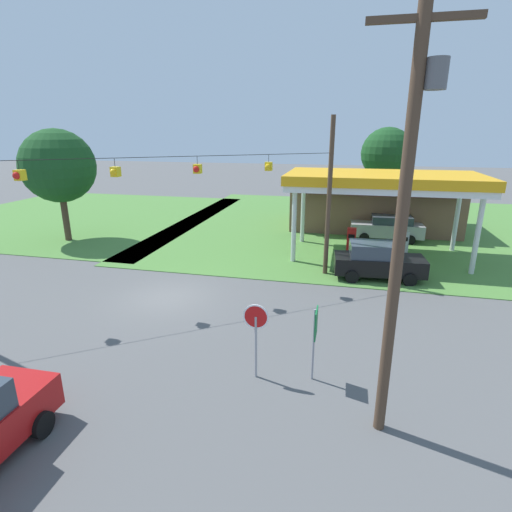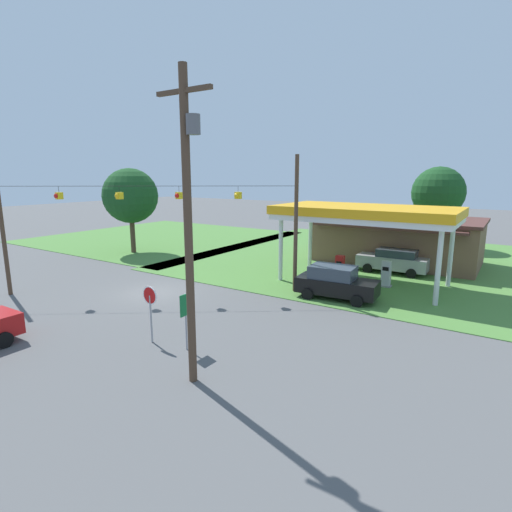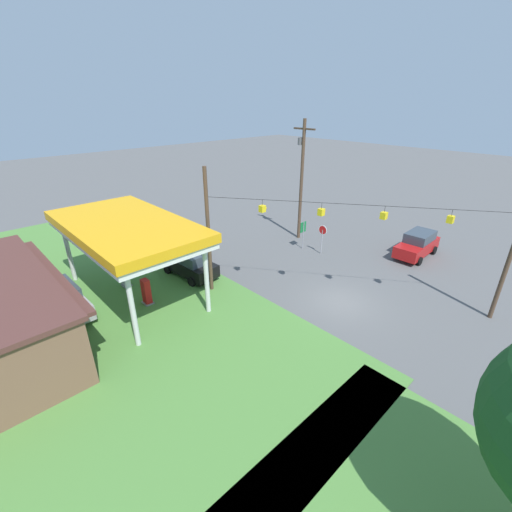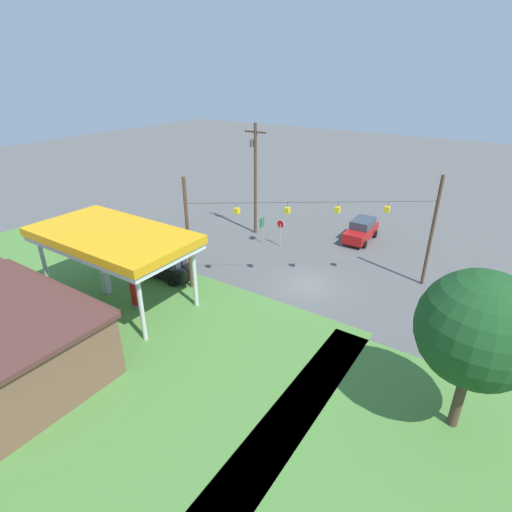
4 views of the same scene
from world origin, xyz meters
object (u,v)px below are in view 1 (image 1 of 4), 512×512
Objects in this scene: gas_station_canopy at (383,182)px; car_at_pumps_front at (378,261)px; tree_west_verge at (58,166)px; fuel_pump_far at (403,245)px; gas_station_store at (373,204)px; fuel_pump_near at (351,242)px; car_at_pumps_rear at (387,227)px; utility_pole_main at (405,211)px; tree_behind_station at (387,153)px; stop_sign_roadside at (256,325)px; route_sign at (315,330)px.

gas_station_canopy is 2.37× the size of car_at_pumps_front.
fuel_pump_far is at bearing 2.74° from tree_west_verge.
gas_station_canopy is 8.65m from gas_station_store.
gas_station_store is at bearing 23.61° from tree_west_verge.
gas_station_canopy is at bearing -90.21° from gas_station_store.
fuel_pump_near is 1.00× the size of fuel_pump_far.
car_at_pumps_rear is at bearing 77.14° from gas_station_canopy.
utility_pole_main is at bearing -92.52° from gas_station_canopy.
gas_station_store is 24.24m from utility_pole_main.
fuel_pump_far is 17.96m from tree_behind_station.
gas_station_canopy reaches higher than stop_sign_roadside.
tree_behind_station reaches higher than fuel_pump_far.
car_at_pumps_front is 12.56m from utility_pole_main.
fuel_pump_near is 0.36× the size of car_at_pumps_front.
tree_behind_station reaches higher than route_sign.
gas_station_store is at bearing -101.21° from stop_sign_roadside.
utility_pole_main is (-0.72, -23.91, 3.93)m from gas_station_store.
gas_station_canopy is at bearing 2.95° from tree_west_verge.
stop_sign_roadside is 32.34m from tree_behind_station.
stop_sign_roadside is 1.81m from route_sign.
tree_behind_station is (5.90, 31.60, 3.56)m from stop_sign_roadside.
tree_behind_station is (0.55, 13.27, 4.43)m from car_at_pumps_rear.
tree_west_verge is at bearing 167.30° from car_at_pumps_front.
utility_pole_main is (-0.50, -11.60, 4.80)m from car_at_pumps_front.
gas_station_store is 1.23× the size of utility_pole_main.
stop_sign_roadside reaches higher than fuel_pump_near.
fuel_pump_far is 0.36× the size of car_at_pumps_front.
gas_station_store is at bearing -78.98° from car_at_pumps_rear.
gas_station_canopy is 4.48× the size of stop_sign_roadside.
stop_sign_roadside is at bearing 72.26° from car_at_pumps_rear.
car_at_pumps_rear is 0.63× the size of tree_behind_station.
utility_pole_main reaches higher than tree_west_verge.
gas_station_store reaches higher than car_at_pumps_front.
gas_station_canopy is 2.25× the size of car_at_pumps_rear.
tree_behind_station is (1.68, 21.48, 4.39)m from car_at_pumps_front.
gas_station_canopy is at bearing 179.95° from fuel_pump_far.
tree_behind_station reaches higher than fuel_pump_near.
tree_behind_station is at bearing 82.52° from route_sign.
car_at_pumps_rear is (0.94, 4.10, -3.66)m from gas_station_canopy.
gas_station_store is 1.62× the size of tree_behind_station.
route_sign is (-3.56, -18.05, 0.77)m from car_at_pumps_rear.
gas_station_store is 5.10× the size of stop_sign_roadside.
tree_west_verge is (-18.60, 12.86, 3.49)m from route_sign.
car_at_pumps_rear is 1.99× the size of stop_sign_roadside.
car_at_pumps_rear is at bearing 58.70° from fuel_pump_near.
route_sign is at bearing 137.81° from utility_pole_main.
route_sign is 4.84m from utility_pole_main.
car_at_pumps_rear is 20.46m from utility_pole_main.
tree_behind_station is at bearing 85.11° from gas_station_canopy.
route_sign is 0.23× the size of utility_pole_main.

